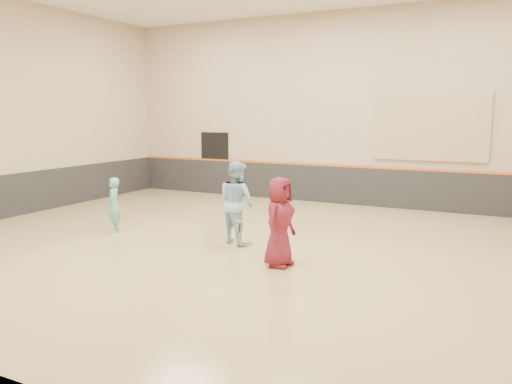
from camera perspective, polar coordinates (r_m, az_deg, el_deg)
The scene contains 14 objects.
room at distance 10.66m, azimuth -0.49°, elevation -2.12°, with size 15.04×12.04×6.22m.
wainscot_back at distance 16.18m, azimuth 9.09°, elevation 0.81°, with size 14.90×0.04×1.20m, color #232326.
wainscot_left at distance 15.52m, azimuth -25.93°, elevation -0.33°, with size 0.04×11.90×1.20m, color #232326.
accent_stripe at distance 16.09m, azimuth 9.13°, elevation 2.99°, with size 14.90×0.03×0.06m, color #D85914.
acoustic_panel at distance 15.41m, azimuth 19.31°, elevation 7.11°, with size 3.20×0.08×2.00m, color tan.
doorway at distance 17.97m, azimuth -4.71°, elevation 3.30°, with size 1.10×0.05×2.20m, color black.
girl at distance 12.60m, azimuth -15.97°, elevation -1.43°, with size 0.49×0.32×1.33m, color #6DBEB1.
instructor at distance 11.04m, azimuth -2.22°, elevation -1.18°, with size 0.90×0.70×1.84m, color #92C4E2.
young_man at distance 9.38m, azimuth 2.71°, elevation -3.44°, with size 0.83×0.54×1.70m, color maroon.
held_racket at distance 10.84m, azimuth -1.83°, elevation -2.81°, with size 0.50×0.50×0.49m, color gold, non-canonical shape.
spare_racket at distance 13.67m, azimuth -2.57°, elevation -2.79°, with size 0.74×0.74×0.17m, color #CBE933, non-canonical shape.
ball_under_racket at distance 11.16m, azimuth -0.59°, elevation -5.72°, with size 0.07×0.07×0.07m, color #AEC52D.
ball_in_hand at distance 9.19m, azimuth 3.54°, elevation -2.54°, with size 0.07×0.07×0.07m, color #C9DF33.
ball_beside_spare at distance 14.39m, azimuth 5.51°, elevation -2.42°, with size 0.07×0.07×0.07m, color #B0C62E.
Camera 1 is at (4.72, -9.34, 2.86)m, focal length 35.00 mm.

